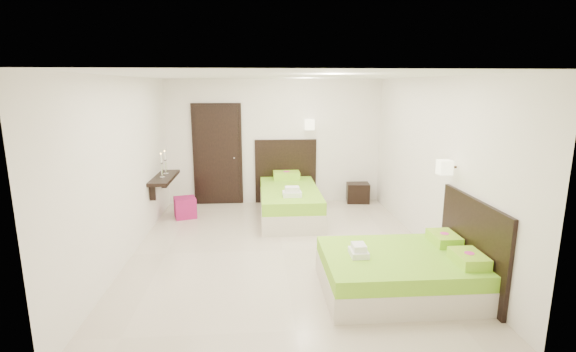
{
  "coord_description": "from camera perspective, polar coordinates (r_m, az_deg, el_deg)",
  "views": [
    {
      "loc": [
        -0.36,
        -5.98,
        2.47
      ],
      "look_at": [
        0.1,
        0.3,
        1.1
      ],
      "focal_mm": 26.0,
      "sensor_mm": 36.0,
      "label": 1
    }
  ],
  "objects": [
    {
      "name": "floor",
      "position": [
        6.48,
        -0.7,
        -10.13
      ],
      "size": [
        5.5,
        5.5,
        0.0
      ],
      "primitive_type": "plane",
      "color": "beige",
      "rests_on": "ground"
    },
    {
      "name": "bed_single",
      "position": [
        8.04,
        0.17,
        -3.2
      ],
      "size": [
        1.3,
        2.17,
        1.79
      ],
      "color": "beige",
      "rests_on": "ground"
    },
    {
      "name": "bed_double",
      "position": [
        5.39,
        15.73,
        -12.24
      ],
      "size": [
        1.84,
        1.57,
        1.52
      ],
      "color": "beige",
      "rests_on": "ground"
    },
    {
      "name": "nightstand",
      "position": [
        9.13,
        9.49,
        -2.23
      ],
      "size": [
        0.51,
        0.47,
        0.42
      ],
      "primitive_type": "cube",
      "rotation": [
        0.0,
        0.0,
        -0.11
      ],
      "color": "black",
      "rests_on": "ground"
    },
    {
      "name": "ottoman",
      "position": [
        8.21,
        -13.88,
        -4.2
      ],
      "size": [
        0.48,
        0.48,
        0.38
      ],
      "primitive_type": "cube",
      "rotation": [
        0.0,
        0.0,
        0.29
      ],
      "color": "#8F134E",
      "rests_on": "ground"
    },
    {
      "name": "door",
      "position": [
        8.84,
        -9.61,
        2.86
      ],
      "size": [
        1.02,
        0.15,
        2.14
      ],
      "color": "black",
      "rests_on": "ground"
    },
    {
      "name": "console_shelf",
      "position": [
        7.95,
        -16.62,
        -0.26
      ],
      "size": [
        0.35,
        1.2,
        0.78
      ],
      "color": "black",
      "rests_on": "ground"
    }
  ]
}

